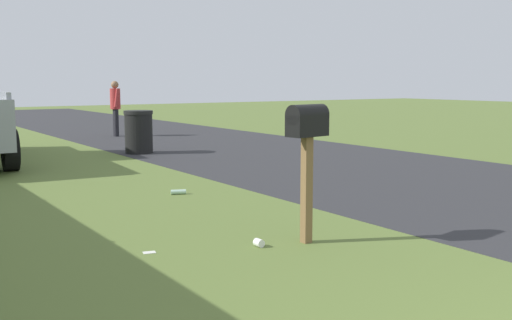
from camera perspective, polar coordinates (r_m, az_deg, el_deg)
name	(u,v)px	position (r m, az deg, el deg)	size (l,w,h in m)	color
road_asphalt	(443,184)	(10.17, 17.21, -2.15)	(60.00, 5.82, 0.01)	#2D2D30
mailbox	(307,134)	(6.08, 4.85, 2.49)	(0.27, 0.47, 1.41)	brown
trash_bin	(139,132)	(14.04, -11.00, 2.62)	(0.66, 0.66, 0.98)	black
pedestrian	(115,104)	(18.50, -13.11, 5.12)	(0.49, 0.30, 1.64)	black
litter_cup_midfield_b	(259,243)	(6.09, 0.28, -7.81)	(0.08, 0.08, 0.10)	white
litter_bottle_midfield_a	(178,192)	(8.91, -7.33, -3.00)	(0.07, 0.07, 0.22)	#B2D8BF
litter_wrapper_by_mailbox	(149,252)	(5.98, -10.02, -8.56)	(0.12, 0.08, 0.01)	silver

